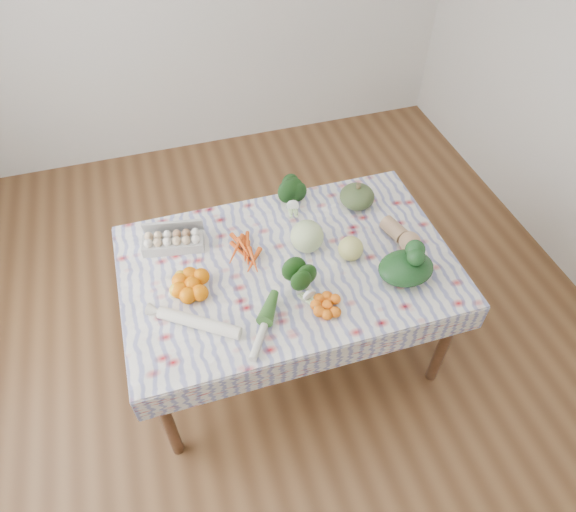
# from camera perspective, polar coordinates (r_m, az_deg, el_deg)

# --- Properties ---
(ground) EXTENTS (4.50, 4.50, 0.00)m
(ground) POSITION_cam_1_polar(r_m,az_deg,el_deg) (3.19, 0.00, -9.98)
(ground) COLOR brown
(ground) RESTS_ON ground
(dining_table) EXTENTS (1.60, 1.00, 0.75)m
(dining_table) POSITION_cam_1_polar(r_m,az_deg,el_deg) (2.64, 0.00, -2.07)
(dining_table) COLOR brown
(dining_table) RESTS_ON ground
(tablecloth) EXTENTS (1.66, 1.06, 0.01)m
(tablecloth) POSITION_cam_1_polar(r_m,az_deg,el_deg) (2.58, 0.00, -0.96)
(tablecloth) COLOR silver
(tablecloth) RESTS_ON dining_table
(egg_carton) EXTENTS (0.33, 0.18, 0.08)m
(egg_carton) POSITION_cam_1_polar(r_m,az_deg,el_deg) (2.69, -12.65, 1.51)
(egg_carton) COLOR #B1B1AB
(egg_carton) RESTS_ON tablecloth
(carrot_bunch) EXTENTS (0.25, 0.24, 0.04)m
(carrot_bunch) POSITION_cam_1_polar(r_m,az_deg,el_deg) (2.60, -4.77, 0.10)
(carrot_bunch) COLOR #E75516
(carrot_bunch) RESTS_ON tablecloth
(kale_bunch) EXTENTS (0.21, 0.20, 0.16)m
(kale_bunch) POSITION_cam_1_polar(r_m,az_deg,el_deg) (2.84, 0.51, 6.87)
(kale_bunch) COLOR #163913
(kale_bunch) RESTS_ON tablecloth
(kabocha_squash) EXTENTS (0.22, 0.22, 0.13)m
(kabocha_squash) POSITION_cam_1_polar(r_m,az_deg,el_deg) (2.88, 7.68, 6.58)
(kabocha_squash) COLOR #41542B
(kabocha_squash) RESTS_ON tablecloth
(cabbage) EXTENTS (0.22, 0.22, 0.17)m
(cabbage) POSITION_cam_1_polar(r_m,az_deg,el_deg) (2.60, 2.12, 2.20)
(cabbage) COLOR #BBD28D
(cabbage) RESTS_ON tablecloth
(butternut_squash) EXTENTS (0.17, 0.26, 0.11)m
(butternut_squash) POSITION_cam_1_polar(r_m,az_deg,el_deg) (2.71, 12.51, 2.44)
(butternut_squash) COLOR tan
(butternut_squash) RESTS_ON tablecloth
(orange_cluster) EXTENTS (0.31, 0.31, 0.09)m
(orange_cluster) POSITION_cam_1_polar(r_m,az_deg,el_deg) (2.48, -10.62, -3.15)
(orange_cluster) COLOR orange
(orange_cluster) RESTS_ON tablecloth
(broccoli) EXTENTS (0.19, 0.19, 0.11)m
(broccoli) POSITION_cam_1_polar(r_m,az_deg,el_deg) (2.42, 1.65, -3.37)
(broccoli) COLOR #194213
(broccoli) RESTS_ON tablecloth
(mandarin_cluster) EXTENTS (0.23, 0.23, 0.05)m
(mandarin_cluster) POSITION_cam_1_polar(r_m,az_deg,el_deg) (2.39, 4.38, -5.42)
(mandarin_cluster) COLOR orange
(mandarin_cluster) RESTS_ON tablecloth
(grapefruit) EXTENTS (0.16, 0.16, 0.13)m
(grapefruit) POSITION_cam_1_polar(r_m,az_deg,el_deg) (2.58, 6.98, 0.83)
(grapefruit) COLOR #D2D06D
(grapefruit) RESTS_ON tablecloth
(spinach_bag) EXTENTS (0.34, 0.31, 0.12)m
(spinach_bag) POSITION_cam_1_polar(r_m,az_deg,el_deg) (2.55, 12.97, -1.31)
(spinach_bag) COLOR #143716
(spinach_bag) RESTS_ON tablecloth
(daikon) EXTENTS (0.37, 0.28, 0.06)m
(daikon) POSITION_cam_1_polar(r_m,az_deg,el_deg) (2.36, -9.85, -7.32)
(daikon) COLOR white
(daikon) RESTS_ON tablecloth
(leek) EXTENTS (0.22, 0.32, 0.04)m
(leek) POSITION_cam_1_polar(r_m,az_deg,el_deg) (2.33, -2.69, -7.81)
(leek) COLOR silver
(leek) RESTS_ON tablecloth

